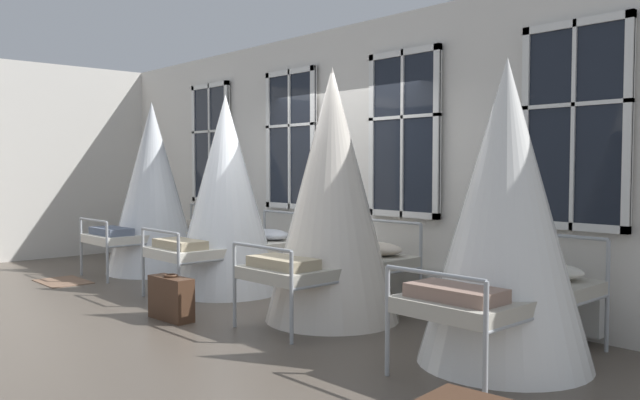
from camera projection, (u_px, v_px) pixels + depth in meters
The scene contains 9 objects.
ground at pixel (266, 305), 7.36m from camera, with size 21.94×21.94×0.00m, color brown.
back_wall_with_windows at pixel (348, 160), 8.13m from camera, with size 10.99×0.10×3.29m, color silver.
window_bank at pixel (341, 203), 8.08m from camera, with size 7.03×0.10×2.79m.
cot_first at pixel (153, 190), 9.60m from camera, with size 1.37×1.88×2.51m.
cot_second at pixel (226, 197), 8.08m from camera, with size 1.37×1.86×2.45m.
cot_third at pixel (332, 198), 6.61m from camera, with size 1.37×1.88×2.57m.
cot_fourth at pixel (505, 216), 5.13m from camera, with size 1.37×1.88×2.42m.
rug_first at pixel (63, 282), 8.82m from camera, with size 0.80×0.56×0.01m, color brown.
suitcase_dark at pixel (171, 298), 6.64m from camera, with size 0.57×0.25×0.47m.
Camera 1 is at (5.85, -4.40, 1.57)m, focal length 36.62 mm.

